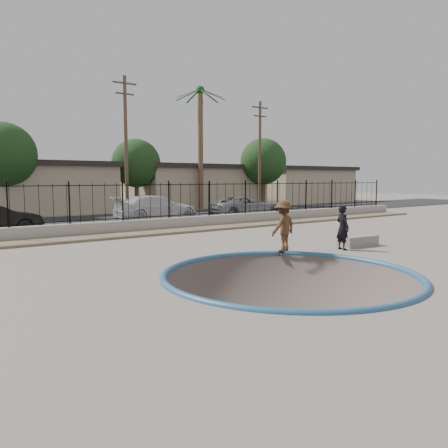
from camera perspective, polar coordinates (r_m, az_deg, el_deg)
ground at (r=23.23m, az=-14.58°, el=-3.42°), size 120.00×120.00×2.20m
bowl_pit at (r=12.07m, az=8.57°, el=-6.64°), size 6.84×6.84×1.80m
coping_ring at (r=12.07m, az=8.57°, el=-6.64°), size 7.04×7.04×0.20m
rock_strip at (r=20.51m, az=-11.81°, el=-1.33°), size 42.00×1.60×0.11m
retaining_wall at (r=21.48m, az=-13.02°, el=-0.37°), size 42.00×0.45×0.60m
fence at (r=21.38m, az=-13.10°, el=2.83°), size 40.00×0.04×1.80m
street at (r=27.77m, az=-18.41°, el=0.31°), size 90.00×8.00×0.04m
house_center at (r=36.83m, az=-22.99°, el=4.51°), size 10.60×8.60×3.90m
house_east at (r=42.24m, az=-4.09°, el=5.10°), size 12.60×8.60×3.90m
house_east_far at (r=51.03m, az=9.44°, el=5.19°), size 11.60×8.60×3.90m
palm_right at (r=37.66m, az=-3.10°, el=13.17°), size 2.30×2.30×10.30m
utility_pole_mid at (r=31.01m, az=-12.68°, el=10.17°), size 1.70×0.24×9.50m
utility_pole_right at (r=37.41m, az=4.69°, el=9.16°), size 1.70×0.24×9.00m
street_tree_left at (r=32.85m, az=-26.91°, el=8.09°), size 4.32×4.32×6.36m
street_tree_mid at (r=36.73m, az=-11.42°, el=7.77°), size 3.96×3.96×5.83m
street_tree_right at (r=41.61m, az=5.14°, el=8.13°), size 4.32×4.32×6.36m
skater at (r=15.29m, az=7.74°, el=-0.62°), size 1.23×0.85×1.75m
skateboard at (r=15.41m, az=7.69°, el=-3.68°), size 0.73×0.37×0.06m
videographer at (r=16.59m, az=15.23°, el=-0.46°), size 0.50×0.66×1.64m
concrete_ledge at (r=17.78m, az=17.07°, el=-2.11°), size 1.66×0.84×0.40m
car_c at (r=27.44m, az=-8.83°, el=2.12°), size 5.35×2.30×1.54m
car_d at (r=29.36m, az=3.05°, el=2.32°), size 5.30×2.84×1.42m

